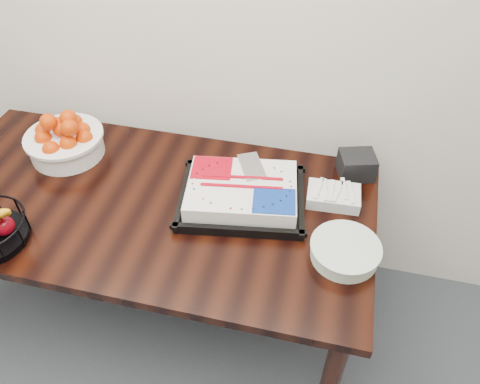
% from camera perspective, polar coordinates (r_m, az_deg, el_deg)
% --- Properties ---
extents(table, '(1.80, 0.90, 0.75)m').
position_cam_1_polar(table, '(1.95, -11.15, -2.76)').
color(table, black).
rests_on(table, ground).
extents(cake_tray, '(0.53, 0.45, 0.10)m').
position_cam_1_polar(cake_tray, '(1.82, 0.23, -0.16)').
color(cake_tray, black).
rests_on(cake_tray, table).
extents(tangerine_bowl, '(0.33, 0.33, 0.21)m').
position_cam_1_polar(tangerine_bowl, '(2.16, -20.68, 6.31)').
color(tangerine_bowl, white).
rests_on(tangerine_bowl, table).
extents(plate_stack, '(0.25, 0.25, 0.06)m').
position_cam_1_polar(plate_stack, '(1.68, 12.67, -7.06)').
color(plate_stack, white).
rests_on(plate_stack, table).
extents(fork_bag, '(0.21, 0.14, 0.06)m').
position_cam_1_polar(fork_bag, '(1.87, 11.33, -0.45)').
color(fork_bag, silver).
rests_on(fork_bag, table).
extents(napkin_box, '(0.17, 0.16, 0.10)m').
position_cam_1_polar(napkin_box, '(1.99, 14.01, 3.21)').
color(napkin_box, black).
rests_on(napkin_box, table).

